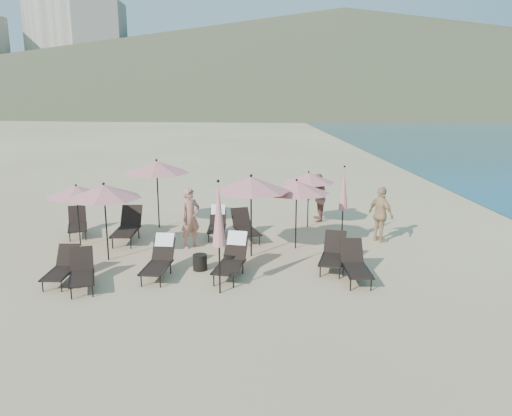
{
  "coord_description": "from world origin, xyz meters",
  "views": [
    {
      "loc": [
        -0.43,
        -12.6,
        4.78
      ],
      "look_at": [
        -0.04,
        3.5,
        1.1
      ],
      "focal_mm": 35.0,
      "sensor_mm": 36.0,
      "label": 1
    }
  ],
  "objects_px": {
    "umbrella_open_3": "(157,167)",
    "umbrella_open_5": "(76,191)",
    "lounger_3": "(232,257)",
    "beachgoer_a": "(190,218)",
    "umbrella_open_0": "(104,192)",
    "beachgoer_b": "(317,198)",
    "lounger_9": "(245,227)",
    "lounger_0": "(62,267)",
    "beachgoer_c": "(381,214)",
    "umbrella_closed_1": "(344,189)",
    "umbrella_open_1": "(251,184)",
    "lounger_5": "(355,264)",
    "umbrella_open_4": "(309,178)",
    "lounger_8": "(217,223)",
    "lounger_1": "(82,272)",
    "lounger_6": "(77,223)",
    "side_table_0": "(200,262)",
    "umbrella_open_2": "(297,187)",
    "umbrella_closed_0": "(219,215)",
    "lounger_7": "(128,226)",
    "lounger_4": "(333,254)",
    "side_table_1": "(231,262)",
    "lounger_2": "(160,258)"
  },
  "relations": [
    {
      "from": "umbrella_open_3",
      "to": "umbrella_open_5",
      "type": "relative_size",
      "value": 1.25
    },
    {
      "from": "lounger_7",
      "to": "umbrella_open_2",
      "type": "xyz_separation_m",
      "value": [
        5.5,
        -0.97,
        1.49
      ]
    },
    {
      "from": "umbrella_closed_0",
      "to": "umbrella_closed_1",
      "type": "height_order",
      "value": "umbrella_closed_0"
    },
    {
      "from": "umbrella_open_2",
      "to": "umbrella_closed_0",
      "type": "distance_m",
      "value": 4.24
    },
    {
      "from": "lounger_8",
      "to": "umbrella_open_3",
      "type": "distance_m",
      "value": 3.05
    },
    {
      "from": "lounger_0",
      "to": "umbrella_open_1",
      "type": "height_order",
      "value": "umbrella_open_1"
    },
    {
      "from": "lounger_9",
      "to": "beachgoer_b",
      "type": "distance_m",
      "value": 3.74
    },
    {
      "from": "umbrella_open_2",
      "to": "side_table_1",
      "type": "distance_m",
      "value": 3.29
    },
    {
      "from": "lounger_1",
      "to": "lounger_3",
      "type": "relative_size",
      "value": 0.92
    },
    {
      "from": "lounger_3",
      "to": "lounger_7",
      "type": "xyz_separation_m",
      "value": [
        -3.54,
        3.32,
        -0.01
      ]
    },
    {
      "from": "lounger_6",
      "to": "side_table_0",
      "type": "height_order",
      "value": "lounger_6"
    },
    {
      "from": "lounger_7",
      "to": "umbrella_open_2",
      "type": "distance_m",
      "value": 5.78
    },
    {
      "from": "side_table_1",
      "to": "umbrella_open_1",
      "type": "bearing_deg",
      "value": 64.46
    },
    {
      "from": "lounger_6",
      "to": "lounger_8",
      "type": "xyz_separation_m",
      "value": [
        4.84,
        -0.17,
        0.04
      ]
    },
    {
      "from": "lounger_8",
      "to": "umbrella_open_1",
      "type": "bearing_deg",
      "value": -62.4
    },
    {
      "from": "beachgoer_c",
      "to": "umbrella_closed_1",
      "type": "bearing_deg",
      "value": 63.57
    },
    {
      "from": "lounger_2",
      "to": "umbrella_open_4",
      "type": "bearing_deg",
      "value": 53.92
    },
    {
      "from": "lounger_1",
      "to": "side_table_0",
      "type": "height_order",
      "value": "lounger_1"
    },
    {
      "from": "umbrella_open_1",
      "to": "umbrella_open_4",
      "type": "bearing_deg",
      "value": 57.44
    },
    {
      "from": "beachgoer_a",
      "to": "lounger_8",
      "type": "bearing_deg",
      "value": 19.32
    },
    {
      "from": "lounger_4",
      "to": "side_table_1",
      "type": "height_order",
      "value": "lounger_4"
    },
    {
      "from": "umbrella_open_0",
      "to": "umbrella_open_3",
      "type": "distance_m",
      "value": 3.78
    },
    {
      "from": "lounger_7",
      "to": "umbrella_open_2",
      "type": "height_order",
      "value": "umbrella_open_2"
    },
    {
      "from": "lounger_3",
      "to": "umbrella_open_1",
      "type": "relative_size",
      "value": 0.72
    },
    {
      "from": "side_table_1",
      "to": "beachgoer_b",
      "type": "relative_size",
      "value": 0.25
    },
    {
      "from": "lounger_3",
      "to": "beachgoer_b",
      "type": "xyz_separation_m",
      "value": [
        3.12,
        5.86,
        0.4
      ]
    },
    {
      "from": "umbrella_closed_0",
      "to": "beachgoer_b",
      "type": "relative_size",
      "value": 1.56
    },
    {
      "from": "umbrella_open_0",
      "to": "beachgoer_a",
      "type": "distance_m",
      "value": 2.82
    },
    {
      "from": "umbrella_open_1",
      "to": "umbrella_open_4",
      "type": "xyz_separation_m",
      "value": [
        2.12,
        3.33,
        -0.37
      ]
    },
    {
      "from": "umbrella_closed_1",
      "to": "side_table_1",
      "type": "relative_size",
      "value": 5.54
    },
    {
      "from": "lounger_3",
      "to": "beachgoer_a",
      "type": "xyz_separation_m",
      "value": [
        -1.37,
        2.54,
        0.46
      ]
    },
    {
      "from": "lounger_3",
      "to": "lounger_9",
      "type": "distance_m",
      "value": 3.4
    },
    {
      "from": "umbrella_open_4",
      "to": "lounger_0",
      "type": "bearing_deg",
      "value": -142.94
    },
    {
      "from": "lounger_1",
      "to": "umbrella_closed_0",
      "type": "height_order",
      "value": "umbrella_closed_0"
    },
    {
      "from": "umbrella_open_0",
      "to": "umbrella_open_5",
      "type": "bearing_deg",
      "value": 131.72
    },
    {
      "from": "umbrella_open_0",
      "to": "beachgoer_b",
      "type": "bearing_deg",
      "value": 33.42
    },
    {
      "from": "lounger_0",
      "to": "umbrella_open_3",
      "type": "xyz_separation_m",
      "value": [
        1.62,
        5.42,
        1.84
      ]
    },
    {
      "from": "lounger_0",
      "to": "umbrella_open_0",
      "type": "height_order",
      "value": "umbrella_open_0"
    },
    {
      "from": "beachgoer_b",
      "to": "beachgoer_c",
      "type": "bearing_deg",
      "value": 36.34
    },
    {
      "from": "lounger_3",
      "to": "umbrella_open_4",
      "type": "relative_size",
      "value": 0.86
    },
    {
      "from": "lounger_8",
      "to": "umbrella_open_4",
      "type": "distance_m",
      "value": 3.7
    },
    {
      "from": "beachgoer_a",
      "to": "umbrella_open_1",
      "type": "bearing_deg",
      "value": -66.46
    },
    {
      "from": "lounger_5",
      "to": "beachgoer_b",
      "type": "xyz_separation_m",
      "value": [
        -0.11,
        6.28,
        0.47
      ]
    },
    {
      "from": "lounger_8",
      "to": "beachgoer_b",
      "type": "relative_size",
      "value": 0.87
    },
    {
      "from": "beachgoer_b",
      "to": "umbrella_open_1",
      "type": "bearing_deg",
      "value": -26.47
    },
    {
      "from": "umbrella_open_0",
      "to": "umbrella_open_4",
      "type": "distance_m",
      "value": 7.3
    },
    {
      "from": "lounger_9",
      "to": "umbrella_open_3",
      "type": "height_order",
      "value": "umbrella_open_3"
    },
    {
      "from": "lounger_8",
      "to": "umbrella_open_0",
      "type": "bearing_deg",
      "value": -139.95
    },
    {
      "from": "lounger_5",
      "to": "umbrella_open_4",
      "type": "height_order",
      "value": "umbrella_open_4"
    },
    {
      "from": "lounger_8",
      "to": "lounger_1",
      "type": "bearing_deg",
      "value": -123.3
    }
  ]
}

